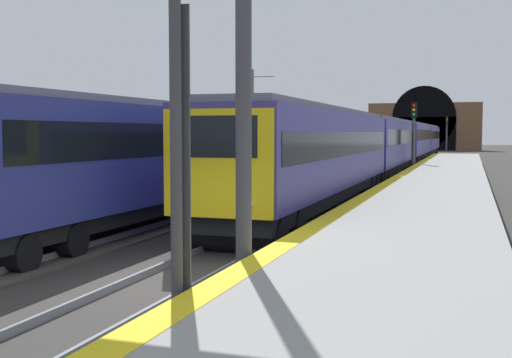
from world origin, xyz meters
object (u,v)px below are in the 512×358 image
object	(u,v)px
railway_signal_far	(447,131)
railway_signal_mid	(414,132)
train_main_approaching	(398,142)
railway_signal_near	(176,112)
catenary_mast_near	(253,119)
train_adjacent_platform	(247,148)

from	to	relation	value
railway_signal_far	railway_signal_mid	bearing A→B (deg)	0.00
train_main_approaching	railway_signal_mid	world-z (taller)	railway_signal_mid
train_main_approaching	railway_signal_near	distance (m)	46.25
railway_signal_mid	catenary_mast_near	distance (m)	14.18
railway_signal_mid	catenary_mast_near	world-z (taller)	catenary_mast_near
train_main_approaching	catenary_mast_near	distance (m)	12.09
train_main_approaching	train_adjacent_platform	bearing A→B (deg)	-10.25
railway_signal_near	catenary_mast_near	size ratio (longest dim) A/B	0.70
railway_signal_mid	railway_signal_far	size ratio (longest dim) A/B	0.91
railway_signal_mid	railway_signal_far	world-z (taller)	railway_signal_far
train_adjacent_platform	railway_signal_far	size ratio (longest dim) A/B	6.66
train_adjacent_platform	catenary_mast_near	distance (m)	22.07
train_main_approaching	catenary_mast_near	size ratio (longest dim) A/B	9.74
railway_signal_near	railway_signal_far	xyz separation A→B (m)	(98.81, -0.00, 0.05)
railway_signal_mid	railway_signal_far	bearing A→B (deg)	-180.00
train_adjacent_platform	railway_signal_far	bearing A→B (deg)	176.30
railway_signal_mid	train_adjacent_platform	bearing A→B (deg)	-22.08
train_main_approaching	railway_signal_far	world-z (taller)	railway_signal_far
railway_signal_mid	railway_signal_far	xyz separation A→B (m)	(61.67, 0.00, 0.29)
railway_signal_near	train_adjacent_platform	bearing A→B (deg)	-163.15
train_adjacent_platform	railway_signal_mid	size ratio (longest dim) A/B	7.35
train_adjacent_platform	railway_signal_mid	distance (m)	17.15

